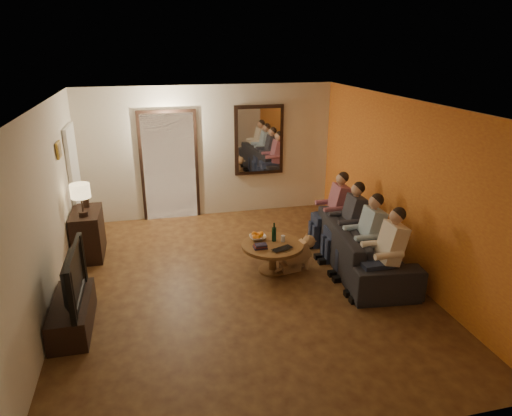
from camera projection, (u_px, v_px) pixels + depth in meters
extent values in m
cube|color=#422011|center=(241.00, 283.00, 6.74)|extent=(5.00, 6.00, 0.01)
cube|color=white|center=(239.00, 104.00, 5.85)|extent=(5.00, 6.00, 0.01)
cube|color=beige|center=(210.00, 152.00, 9.03)|extent=(5.00, 0.02, 2.60)
cube|color=beige|center=(317.00, 322.00, 3.55)|extent=(5.00, 0.02, 2.60)
cube|color=beige|center=(46.00, 215.00, 5.74)|extent=(0.02, 6.00, 2.60)
cube|color=beige|center=(403.00, 187.00, 6.84)|extent=(0.02, 6.00, 2.60)
cube|color=#CD5823|center=(402.00, 187.00, 6.84)|extent=(0.01, 6.00, 2.60)
cube|color=#FFE0A5|center=(170.00, 167.00, 8.93)|extent=(1.00, 0.06, 2.10)
cube|color=black|center=(170.00, 167.00, 8.92)|extent=(1.12, 0.04, 2.22)
cube|color=silver|center=(183.00, 174.00, 9.04)|extent=(0.45, 0.03, 1.70)
cube|color=black|center=(259.00, 140.00, 9.15)|extent=(1.00, 0.05, 1.40)
cube|color=white|center=(259.00, 140.00, 9.12)|extent=(0.86, 0.02, 1.26)
cube|color=white|center=(76.00, 184.00, 7.95)|extent=(0.06, 0.85, 2.04)
cube|color=#B28C33|center=(59.00, 150.00, 6.75)|extent=(0.03, 0.28, 0.24)
cube|color=brown|center=(60.00, 150.00, 6.75)|extent=(0.01, 0.22, 0.18)
cube|color=black|center=(88.00, 234.00, 7.49)|extent=(0.45, 0.87, 0.78)
cube|color=black|center=(72.00, 314.00, 5.62)|extent=(0.45, 1.14, 0.38)
imported|color=black|center=(66.00, 277.00, 5.45)|extent=(1.15, 0.15, 0.66)
imported|color=black|center=(362.00, 245.00, 7.14)|extent=(2.53, 1.22, 0.71)
cylinder|color=brown|center=(272.00, 257.00, 7.04)|extent=(1.19, 1.19, 0.45)
imported|color=white|center=(258.00, 238.00, 7.11)|extent=(0.26, 0.26, 0.06)
cylinder|color=silver|center=(283.00, 239.00, 7.03)|extent=(0.06, 0.06, 0.10)
imported|color=black|center=(284.00, 250.00, 6.72)|extent=(0.38, 0.32, 0.03)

